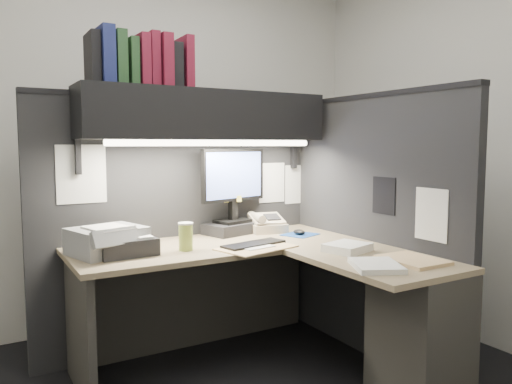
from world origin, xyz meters
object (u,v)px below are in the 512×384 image
notebook_stack (125,246)px  printer (107,241)px  telephone (266,224)px  desk (317,308)px  overhead_shelf (206,115)px  keyboard (254,244)px  monitor (233,200)px  coffee_cup (186,237)px

notebook_stack → printer: bearing=138.7°
telephone → printer: size_ratio=0.68×
desk → overhead_shelf: 1.33m
desk → keyboard: (-0.17, 0.38, 0.30)m
telephone → keyboard: bearing=-119.1°
desk → printer: printer is taller
overhead_shelf → printer: (-0.66, -0.15, -0.70)m
desk → keyboard: 0.51m
monitor → notebook_stack: bearing=-175.9°
notebook_stack → monitor: bearing=18.8°
monitor → printer: bearing=178.6°
overhead_shelf → telephone: overhead_shelf is taller
coffee_cup → monitor: bearing=35.3°
overhead_shelf → coffee_cup: (-0.26, -0.28, -0.70)m
desk → overhead_shelf: size_ratio=1.10×
printer → overhead_shelf: bearing=-3.1°
coffee_cup → printer: size_ratio=0.41×
monitor → telephone: 0.29m
monitor → coffee_cup: monitor is taller
telephone → notebook_stack: bearing=-157.0°
keyboard → notebook_stack: notebook_stack is taller
notebook_stack → desk: bearing=-31.4°
monitor → keyboard: 0.49m
keyboard → telephone: 0.50m
monitor → coffee_cup: bearing=-159.3°
overhead_shelf → notebook_stack: size_ratio=5.10×
coffee_cup → printer: 0.42m
keyboard → printer: printer is taller
overhead_shelf → monitor: (0.22, 0.06, -0.55)m
overhead_shelf → coffee_cup: size_ratio=10.55×
overhead_shelf → notebook_stack: bearing=-160.1°
overhead_shelf → keyboard: (0.13, -0.37, -0.76)m
desk → telephone: 0.85m
overhead_shelf → keyboard: size_ratio=3.91×
notebook_stack → overhead_shelf: bearing=19.9°
monitor → telephone: monitor is taller
telephone → notebook_stack: (-1.03, -0.23, -0.00)m
desk → printer: bearing=147.7°
monitor → desk: bearing=-99.1°
desk → notebook_stack: notebook_stack is taller
keyboard → notebook_stack: bearing=156.3°
desk → overhead_shelf: (-0.30, 0.75, 1.06)m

